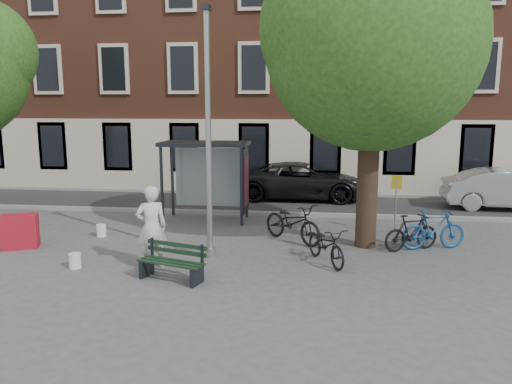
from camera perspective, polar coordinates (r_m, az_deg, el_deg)
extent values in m
plane|color=#4C4C4F|center=(12.83, -5.24, -7.42)|extent=(90.00, 90.00, 0.00)
cube|color=#28282B|center=(19.52, -0.95, -1.29)|extent=(40.00, 4.00, 0.01)
cube|color=gray|center=(17.57, -1.83, -2.39)|extent=(40.00, 0.25, 0.12)
cube|color=gray|center=(21.46, -0.22, -0.11)|extent=(40.00, 0.25, 0.12)
cube|color=brown|center=(25.29, 0.94, 17.22)|extent=(30.00, 8.00, 14.00)
cylinder|color=#9EA0A3|center=(12.27, -5.46, 6.07)|extent=(0.14, 0.14, 6.00)
cylinder|color=#9EA0A3|center=(12.79, -5.24, -6.90)|extent=(0.28, 0.28, 0.24)
cube|color=#1E2328|center=(12.44, -5.71, 20.23)|extent=(0.18, 0.35, 0.12)
cylinder|color=black|center=(13.70, 12.61, 0.81)|extent=(0.56, 0.56, 3.40)
sphere|color=#1E4A16|center=(13.62, 13.23, 16.36)|extent=(5.60, 5.60, 5.60)
sphere|color=#1E4A16|center=(14.20, 16.93, 17.97)|extent=(3.92, 3.92, 3.92)
sphere|color=#1E4A16|center=(13.30, 9.83, 17.94)|extent=(4.20, 4.20, 4.20)
sphere|color=#1E4A16|center=(12.84, 14.74, 19.41)|extent=(3.64, 3.64, 3.64)
cube|color=#1E2328|center=(16.33, -10.72, 0.74)|extent=(0.08, 0.08, 2.50)
cube|color=#1E2328|center=(15.75, -1.66, 0.57)|extent=(0.08, 0.08, 2.50)
cube|color=#1E2328|center=(17.47, -9.54, 1.37)|extent=(0.08, 0.08, 2.50)
cube|color=#1E2328|center=(16.92, -1.06, 1.23)|extent=(0.08, 0.08, 2.50)
cube|color=#1E2328|center=(16.41, -5.88, 5.52)|extent=(2.85, 1.45, 0.12)
cube|color=#8C999E|center=(17.13, -5.37, 1.72)|extent=(2.34, 0.04, 2.00)
cube|color=#1E2328|center=(16.31, -1.35, 1.35)|extent=(0.12, 1.14, 2.12)
cube|color=#D84C19|center=(16.30, -1.10, 1.34)|extent=(0.02, 0.90, 1.62)
imported|color=silver|center=(12.01, -11.86, -3.92)|extent=(0.85, 0.73, 1.97)
cube|color=#1E2328|center=(11.63, -12.39, -8.44)|extent=(0.21, 0.48, 0.40)
cube|color=#1E2328|center=(10.92, -6.76, -9.51)|extent=(0.21, 0.48, 0.40)
cube|color=#15301C|center=(11.07, -10.17, -8.15)|extent=(1.50, 0.57, 0.04)
cube|color=#15301C|center=(11.20, -9.70, -7.93)|extent=(1.50, 0.57, 0.04)
cube|color=#15301C|center=(11.32, -9.25, -7.71)|extent=(1.50, 0.57, 0.04)
cube|color=#15301C|center=(11.34, -9.03, -6.74)|extent=(1.48, 0.51, 0.09)
cube|color=#15301C|center=(11.29, -9.05, -5.97)|extent=(1.48, 0.51, 0.09)
imported|color=black|center=(14.07, 4.20, -3.47)|extent=(2.07, 1.99, 1.12)
imported|color=navy|center=(14.13, 19.62, -4.06)|extent=(1.87, 0.99, 1.08)
imported|color=black|center=(12.31, 8.02, -5.99)|extent=(1.35, 1.85, 0.92)
imported|color=black|center=(13.83, 17.34, -4.44)|extent=(1.67, 1.13, 0.98)
imported|color=black|center=(20.45, 5.33, 1.30)|extent=(5.40, 2.55, 1.49)
imported|color=#96989D|center=(20.51, 26.75, 0.26)|extent=(4.56, 1.83, 1.47)
cube|color=#A71625|center=(14.90, -25.36, -4.09)|extent=(1.06, 0.90, 0.90)
cylinder|color=white|center=(12.65, -19.98, -7.40)|extent=(0.36, 0.36, 0.36)
cylinder|color=silver|center=(15.28, -25.74, -4.83)|extent=(0.35, 0.35, 0.36)
cylinder|color=white|center=(15.33, -17.27, -4.23)|extent=(0.34, 0.34, 0.36)
cylinder|color=#9EA0A3|center=(15.38, 15.67, -1.53)|extent=(0.04, 0.04, 1.71)
cube|color=yellow|center=(15.26, 15.79, 1.09)|extent=(0.30, 0.10, 0.40)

